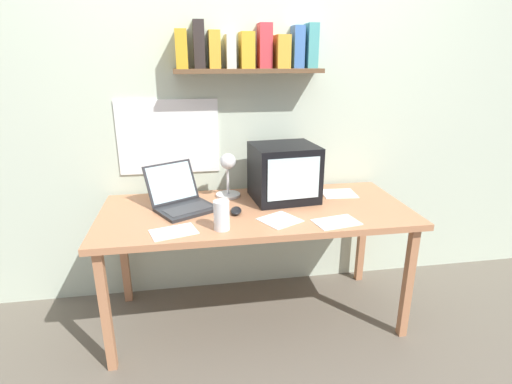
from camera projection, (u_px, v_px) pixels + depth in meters
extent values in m
plane|color=#645B4F|center=(256.00, 316.00, 2.48)|extent=(12.00, 12.00, 0.00)
cube|color=beige|center=(245.00, 96.00, 2.47)|extent=(5.60, 0.06, 2.60)
cube|color=white|center=(169.00, 137.00, 2.44)|extent=(0.61, 0.01, 0.45)
cube|color=brown|center=(249.00, 71.00, 2.31)|extent=(0.86, 0.18, 0.02)
cube|color=gold|center=(181.00, 49.00, 2.22)|extent=(0.06, 0.16, 0.21)
cube|color=#2C2524|center=(199.00, 45.00, 2.25)|extent=(0.06, 0.11, 0.26)
cube|color=gold|center=(214.00, 50.00, 2.27)|extent=(0.06, 0.12, 0.21)
cube|color=silver|center=(230.00, 52.00, 2.28)|extent=(0.05, 0.14, 0.19)
cube|color=gold|center=(247.00, 50.00, 2.29)|extent=(0.08, 0.15, 0.20)
cube|color=#C33843|center=(265.00, 46.00, 2.31)|extent=(0.07, 0.11, 0.25)
cube|color=gold|center=(282.00, 52.00, 2.32)|extent=(0.08, 0.15, 0.18)
cube|color=#406FBA|center=(297.00, 47.00, 2.35)|extent=(0.06, 0.11, 0.24)
cube|color=teal|center=(311.00, 46.00, 2.36)|extent=(0.06, 0.11, 0.25)
cube|color=#B77851|center=(256.00, 212.00, 2.26)|extent=(1.73, 0.75, 0.03)
cube|color=#B77851|center=(105.00, 312.00, 1.96)|extent=(0.04, 0.05, 0.68)
cube|color=#B77851|center=(408.00, 283.00, 2.21)|extent=(0.04, 0.05, 0.68)
cube|color=#B77851|center=(124.00, 254.00, 2.54)|extent=(0.04, 0.05, 0.68)
cube|color=#B77851|center=(362.00, 236.00, 2.79)|extent=(0.04, 0.05, 0.68)
cube|color=black|center=(284.00, 172.00, 2.37)|extent=(0.40, 0.36, 0.33)
cube|color=silver|center=(294.00, 179.00, 2.21)|extent=(0.30, 0.04, 0.24)
cube|color=#232326|center=(187.00, 209.00, 2.22)|extent=(0.38, 0.35, 0.02)
cube|color=#38383A|center=(188.00, 209.00, 2.20)|extent=(0.29, 0.24, 0.00)
cube|color=#232326|center=(171.00, 182.00, 2.31)|extent=(0.31, 0.24, 0.22)
cube|color=silver|center=(171.00, 182.00, 2.31)|extent=(0.28, 0.22, 0.20)
cylinder|color=white|center=(228.00, 195.00, 2.46)|extent=(0.15, 0.15, 0.01)
cylinder|color=white|center=(228.00, 177.00, 2.42)|extent=(0.02, 0.02, 0.22)
sphere|color=white|center=(228.00, 161.00, 2.33)|extent=(0.09, 0.09, 0.09)
cylinder|color=white|center=(222.00, 215.00, 1.96)|extent=(0.08, 0.08, 0.15)
cylinder|color=yellow|center=(222.00, 219.00, 1.97)|extent=(0.07, 0.07, 0.11)
ellipsoid|color=black|center=(236.00, 211.00, 2.18)|extent=(0.08, 0.11, 0.03)
cube|color=silver|center=(336.00, 222.00, 2.07)|extent=(0.25, 0.19, 0.00)
cube|color=white|center=(280.00, 220.00, 2.09)|extent=(0.25, 0.25, 0.00)
cube|color=white|center=(174.00, 232.00, 1.95)|extent=(0.25, 0.20, 0.00)
cube|color=white|center=(339.00, 194.00, 2.50)|extent=(0.22, 0.19, 0.00)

